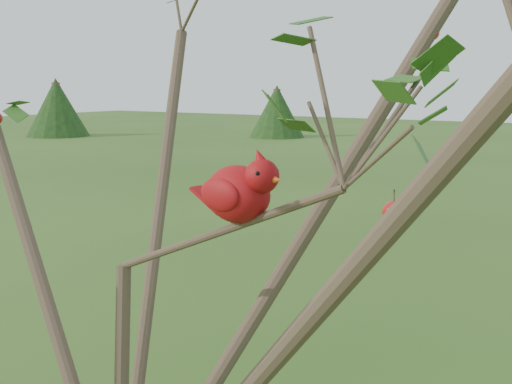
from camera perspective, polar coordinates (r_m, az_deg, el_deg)
crabapple_tree at (r=1.41m, az=-13.27°, el=-1.38°), size 2.35×2.05×2.95m
cardinal at (r=1.29m, az=-1.37°, el=0.05°), size 0.25×0.14×0.17m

